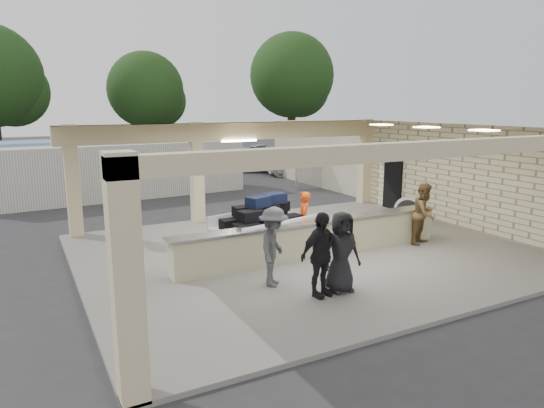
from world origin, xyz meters
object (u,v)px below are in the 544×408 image
drum_fan (407,210)px  car_dark (267,158)px  passenger_d (341,252)px  baggage_handler (304,220)px  car_white_b (348,160)px  luggage_cart (263,222)px  container_white (121,171)px  baggage_counter (316,238)px  passenger_a (424,214)px  car_white_a (303,164)px  passenger_c (274,247)px  passenger_b (321,255)px

drum_fan → car_dark: (2.38, 14.93, 0.20)m
passenger_d → car_dark: passenger_d is taller
baggage_handler → car_white_b: 16.67m
luggage_cart → container_white: size_ratio=0.27×
drum_fan → baggage_handler: bearing=-133.4°
baggage_counter → passenger_a: size_ratio=4.54×
baggage_counter → car_white_b: size_ratio=1.64×
passenger_a → car_dark: bearing=56.3°
baggage_handler → car_white_b: baggage_handler is taller
car_white_a → car_dark: (-1.20, 2.29, 0.16)m
baggage_counter → container_white: bearing=103.7°
passenger_a → passenger_c: passenger_c is taller
luggage_cart → car_white_a: (9.25, 13.05, -0.31)m
car_white_a → luggage_cart: bearing=161.3°
baggage_counter → baggage_handler: bearing=81.0°
passenger_b → car_white_a: (9.64, 16.49, -0.38)m
car_white_b → car_white_a: bearing=71.1°
car_white_b → car_dark: 5.00m
baggage_counter → passenger_a: passenger_a is taller
car_dark → car_white_b: bearing=-97.7°
drum_fan → passenger_a: passenger_a is taller
passenger_c → car_dark: bearing=13.4°
passenger_c → car_white_a: bearing=6.9°
baggage_counter → passenger_b: (-1.46, -2.43, 0.43)m
passenger_d → car_white_a: 18.80m
drum_fan → baggage_counter: bearing=-123.3°
car_white_a → car_white_b: bearing=-85.1°
baggage_counter → passenger_b: 2.87m
passenger_a → container_white: bearing=95.4°
passenger_d → car_white_b: (11.96, 15.86, -0.20)m
luggage_cart → car_white_a: 16.00m
car_white_b → car_dark: car_dark is taller
baggage_handler → car_dark: 16.93m
car_white_a → car_dark: car_dark is taller
drum_fan → car_dark: car_dark is taller
baggage_counter → baggage_handler: size_ratio=5.11×
container_white → passenger_d: bearing=-86.0°
drum_fan → container_white: size_ratio=0.08×
passenger_c → car_white_b: 19.82m
baggage_counter → drum_fan: 4.81m
drum_fan → baggage_handler: (-4.45, -0.56, 0.30)m
luggage_cart → passenger_c: passenger_c is taller
passenger_a → car_white_a: passenger_a is taller
passenger_b → car_dark: passenger_b is taller
passenger_d → baggage_handler: bearing=76.2°
drum_fan → passenger_a: size_ratio=0.52×
baggage_counter → car_white_a: car_white_a is taller
baggage_counter → car_white_a: 16.27m
passenger_d → car_white_a: size_ratio=0.40×
passenger_a → car_white_b: size_ratio=0.36×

